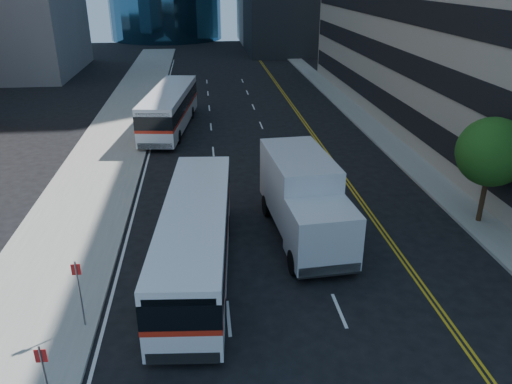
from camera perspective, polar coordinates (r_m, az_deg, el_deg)
ground at (r=17.11m, az=9.60°, el=-17.35°), size 160.00×160.00×0.00m
sidewalk_west at (r=39.45m, az=-15.41°, el=6.58°), size 5.00×90.00×0.15m
sidewalk_east at (r=41.07m, az=12.73°, el=7.52°), size 2.00×90.00×0.15m
street_tree at (r=25.31m, az=25.35°, el=4.14°), size 3.20×3.20×5.10m
bus_front at (r=19.95m, az=-6.86°, el=-5.08°), size 3.34×11.48×2.92m
bus_rear at (r=39.30m, az=-9.83°, el=9.43°), size 4.10×12.05×3.05m
box_truck at (r=22.38m, az=5.50°, el=-0.75°), size 3.16×7.77×3.64m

